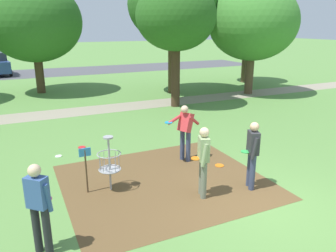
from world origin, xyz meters
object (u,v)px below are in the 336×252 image
(disc_golf_basket, at_px, (107,162))
(tree_mid_left, at_px, (176,17))
(player_throwing, at_px, (203,158))
(tree_far_left, at_px, (172,5))
(tree_near_right, at_px, (253,22))
(player_waiting_right, at_px, (185,129))
(frisbee_near_basket, at_px, (82,147))
(player_waiting_left, at_px, (39,204))
(tree_far_center, at_px, (34,21))
(frisbee_by_tee, at_px, (58,156))
(player_foreground_watching, at_px, (252,152))
(tree_mid_right, at_px, (247,30))
(frisbee_far_left, at_px, (219,165))

(disc_golf_basket, height_order, tree_mid_left, tree_mid_left)
(player_throwing, relative_size, tree_far_left, 0.24)
(tree_near_right, bearing_deg, player_throwing, -132.88)
(player_waiting_right, height_order, frisbee_near_basket, player_waiting_right)
(tree_mid_left, bearing_deg, player_waiting_left, -128.08)
(tree_far_left, height_order, tree_far_center, tree_far_left)
(disc_golf_basket, bearing_deg, tree_near_right, 37.57)
(frisbee_by_tee, bearing_deg, player_foreground_watching, -45.76)
(player_foreground_watching, distance_m, player_throwing, 1.31)
(frisbee_near_basket, relative_size, tree_mid_left, 0.04)
(disc_golf_basket, height_order, tree_far_center, tree_far_center)
(player_foreground_watching, xyz_separation_m, tree_mid_right, (9.96, 13.24, 2.66))
(disc_golf_basket, distance_m, tree_far_left, 13.26)
(frisbee_by_tee, distance_m, tree_mid_left, 8.82)
(disc_golf_basket, bearing_deg, tree_far_center, 91.44)
(frisbee_near_basket, distance_m, tree_near_right, 12.67)
(frisbee_by_tee, distance_m, tree_mid_right, 17.09)
(tree_mid_left, bearing_deg, disc_golf_basket, -126.85)
(frisbee_by_tee, bearing_deg, player_waiting_right, -29.66)
(tree_far_left, bearing_deg, player_foreground_watching, -106.77)
(player_throwing, xyz_separation_m, player_waiting_right, (0.64, 2.10, 0.02))
(player_foreground_watching, height_order, player_waiting_right, same)
(player_waiting_left, relative_size, player_waiting_right, 1.00)
(tree_near_right, bearing_deg, tree_mid_left, -168.70)
(frisbee_far_left, bearing_deg, tree_mid_left, 73.47)
(player_throwing, xyz_separation_m, tree_far_left, (4.89, 11.77, 4.06))
(player_foreground_watching, height_order, frisbee_near_basket, player_foreground_watching)
(frisbee_by_tee, relative_size, frisbee_far_left, 0.80)
(frisbee_far_left, bearing_deg, tree_far_center, 104.85)
(tree_near_right, bearing_deg, frisbee_by_tee, -154.57)
(tree_near_right, distance_m, tree_mid_right, 4.24)
(disc_golf_basket, xyz_separation_m, frisbee_far_left, (3.31, 0.06, -0.74))
(frisbee_by_tee, relative_size, tree_mid_left, 0.03)
(frisbee_near_basket, bearing_deg, tree_mid_right, 32.94)
(disc_golf_basket, xyz_separation_m, tree_near_right, (10.86, 8.36, 3.32))
(tree_mid_left, distance_m, tree_far_left, 3.61)
(player_foreground_watching, xyz_separation_m, frisbee_near_basket, (-3.26, 4.67, -0.96))
(frisbee_by_tee, bearing_deg, tree_far_left, 45.23)
(player_waiting_right, height_order, tree_near_right, tree_near_right)
(player_waiting_left, bearing_deg, disc_golf_basket, 47.39)
(frisbee_near_basket, bearing_deg, frisbee_far_left, -44.10)
(frisbee_far_left, bearing_deg, frisbee_near_basket, 135.90)
(tree_far_left, bearing_deg, frisbee_far_left, -108.63)
(frisbee_far_left, height_order, tree_near_right, tree_near_right)
(disc_golf_basket, xyz_separation_m, tree_far_center, (-0.35, 13.88, 3.37))
(player_throwing, bearing_deg, frisbee_by_tee, 124.49)
(player_throwing, relative_size, player_waiting_right, 1.00)
(frisbee_near_basket, bearing_deg, frisbee_by_tee, -149.15)
(disc_golf_basket, height_order, tree_near_right, tree_near_right)
(player_waiting_left, xyz_separation_m, tree_mid_left, (7.12, 9.09, 3.33))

